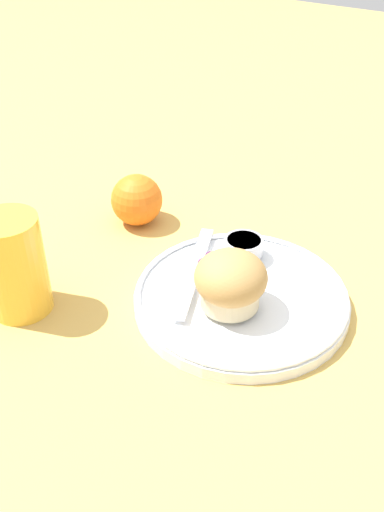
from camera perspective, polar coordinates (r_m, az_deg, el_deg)
name	(u,v)px	position (r m, az deg, el deg)	size (l,w,h in m)	color
ground_plane	(241,304)	(0.65, 4.89, -4.81)	(3.00, 3.00, 0.00)	tan
plate	(240,297)	(0.65, 4.82, -4.10)	(0.24, 0.24, 0.02)	white
muffin	(233,282)	(0.60, 4.14, -2.66)	(0.08, 0.08, 0.06)	beige
cream_ramekin	(244,246)	(0.69, 5.18, 1.02)	(0.05, 0.05, 0.02)	silver
berry_pair	(207,261)	(0.67, 1.55, -0.49)	(0.03, 0.02, 0.02)	#4C194C
butter_knife	(195,270)	(0.67, 0.31, -1.37)	(0.17, 0.08, 0.00)	silver
orange_fruit	(137,200)	(0.78, -5.55, 5.61)	(0.07, 0.07, 0.07)	orange
juice_glass	(14,265)	(0.64, -17.34, -0.91)	(0.07, 0.07, 0.12)	gold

